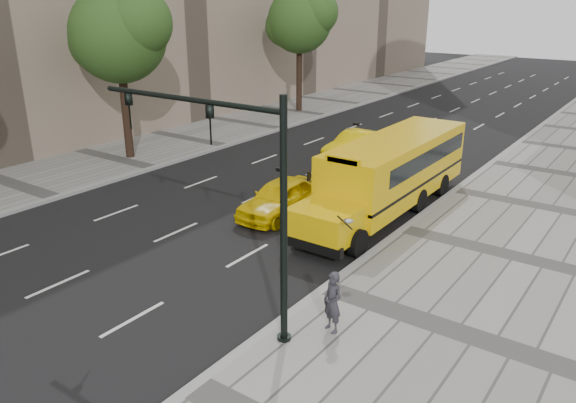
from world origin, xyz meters
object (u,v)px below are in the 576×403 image
Objects in this scene: tree_c at (301,20)px; pedestrian at (333,302)px; school_bus at (393,168)px; taxi_near at (280,198)px; taxi_far at (355,145)px; tree_b at (119,34)px; traffic_signal at (237,183)px.

tree_c reaches higher than pedestrian.
tree_c reaches higher than school_bus.
pedestrian is (6.23, -6.23, 0.24)m from taxi_near.
taxi_far is at bearing 137.53° from pedestrian.
taxi_near is at bearing 155.45° from pedestrian.
taxi_near is at bearing -9.63° from tree_b.
taxi_near is 9.41m from taxi_far.
tree_c is 30.11m from traffic_signal.
pedestrian is at bearing -54.08° from tree_c.
school_bus is at bearing 93.76° from traffic_signal.
traffic_signal is at bearing -86.24° from school_bus.
tree_c reaches higher than taxi_near.
school_bus is 2.55× the size of taxi_far.
pedestrian is 0.26× the size of traffic_signal.
taxi_far is 0.71× the size of traffic_signal.
traffic_signal is at bearing -134.09° from pedestrian.
traffic_signal is at bearing -30.63° from tree_b.
tree_b is 0.99× the size of tree_c.
tree_b is at bearing -89.99° from tree_c.
taxi_far is at bearing 109.09° from traffic_signal.
taxi_far is 2.69× the size of pedestrian.
pedestrian is (7.92, -15.49, 0.24)m from taxi_far.
taxi_far is (-5.03, 6.00, -1.02)m from school_bus.
tree_c is at bearing 121.03° from taxi_near.
tree_c is at bearing 121.35° from traffic_signal.
pedestrian is (2.89, -9.49, -0.77)m from school_bus.
taxi_far is 17.40m from pedestrian.
traffic_signal is at bearing -66.85° from taxi_far.
tree_b is 2.06× the size of taxi_near.
taxi_near is 0.97× the size of taxi_far.
school_bus is 1.81× the size of traffic_signal.
tree_b is 13.12m from taxi_near.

